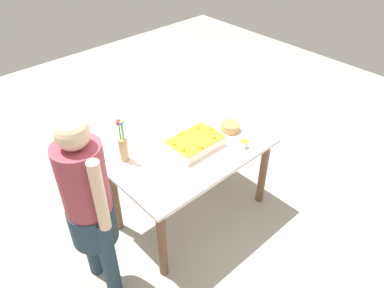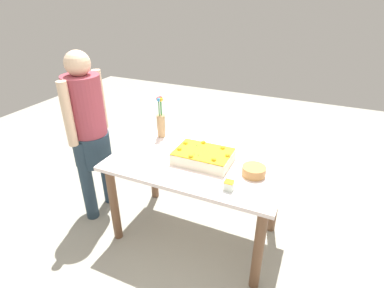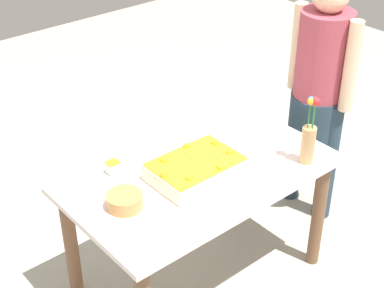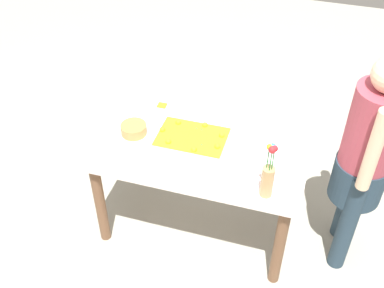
# 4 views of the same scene
# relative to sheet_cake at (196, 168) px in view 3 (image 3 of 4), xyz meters

# --- Properties ---
(ground_plane) EXTENTS (8.00, 8.00, 0.00)m
(ground_plane) POSITION_rel_sheet_cake_xyz_m (-0.05, -0.02, -0.77)
(ground_plane) COLOR #A09D90
(dining_table) EXTENTS (1.32, 0.77, 0.72)m
(dining_table) POSITION_rel_sheet_cake_xyz_m (-0.05, -0.02, -0.17)
(dining_table) COLOR white
(dining_table) RESTS_ON ground_plane
(sheet_cake) EXTENTS (0.43, 0.29, 0.12)m
(sheet_cake) POSITION_rel_sheet_cake_xyz_m (0.00, 0.00, 0.00)
(sheet_cake) COLOR #F4EBCD
(sheet_cake) RESTS_ON dining_table
(serving_plate_with_slice) EXTENTS (0.21, 0.21, 0.07)m
(serving_plate_with_slice) POSITION_rel_sheet_cake_xyz_m (0.29, -0.27, -0.03)
(serving_plate_with_slice) COLOR white
(serving_plate_with_slice) RESTS_ON dining_table
(cake_knife) EXTENTS (0.24, 0.05, 0.00)m
(cake_knife) POSITION_rel_sheet_cake_xyz_m (-0.43, -0.08, -0.05)
(cake_knife) COLOR silver
(cake_knife) RESTS_ON dining_table
(flower_vase) EXTENTS (0.07, 0.07, 0.37)m
(flower_vase) POSITION_rel_sheet_cake_xyz_m (-0.51, 0.26, 0.09)
(flower_vase) COLOR tan
(flower_vase) RESTS_ON dining_table
(fruit_bowl) EXTENTS (0.17, 0.17, 0.07)m
(fruit_bowl) POSITION_rel_sheet_cake_xyz_m (0.40, -0.02, -0.01)
(fruit_bowl) COLOR #B68044
(fruit_bowl) RESTS_ON dining_table
(person_standing) EXTENTS (0.31, 0.45, 1.49)m
(person_standing) POSITION_rel_sheet_cake_xyz_m (-1.01, -0.08, 0.08)
(person_standing) COLOR #263949
(person_standing) RESTS_ON ground_plane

